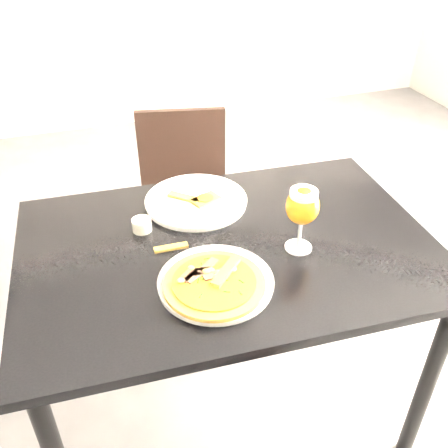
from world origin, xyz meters
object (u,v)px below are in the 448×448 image
object	(u,v)px
pizza	(214,283)
beer_glass	(303,207)
chair_far	(185,203)
dining_table	(228,268)

from	to	relation	value
pizza	beer_glass	xyz separation A→B (m)	(0.28, 0.10, 0.12)
chair_far	beer_glass	bearing A→B (deg)	-67.00
pizza	beer_glass	distance (m)	0.32
dining_table	chair_far	bearing A→B (deg)	89.89
pizza	beer_glass	size ratio (longest dim) A/B	1.34
dining_table	pizza	world-z (taller)	pizza
dining_table	beer_glass	xyz separation A→B (m)	(0.19, -0.08, 0.23)
dining_table	pizza	distance (m)	0.23
dining_table	beer_glass	world-z (taller)	beer_glass
dining_table	pizza	size ratio (longest dim) A/B	4.72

